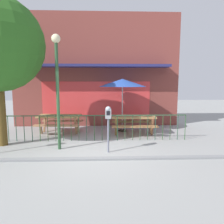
{
  "coord_description": "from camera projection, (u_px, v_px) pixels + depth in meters",
  "views": [
    {
      "loc": [
        0.33,
        -6.24,
        2.16
      ],
      "look_at": [
        0.67,
        2.01,
        1.02
      ],
      "focal_mm": 34.58,
      "sensor_mm": 36.0,
      "label": 1
    }
  ],
  "objects": [
    {
      "name": "ground",
      "position": [
        92.0,
        155.0,
        6.46
      ],
      "size": [
        40.0,
        40.0,
        0.0
      ],
      "primitive_type": "plane",
      "color": "#949694"
    },
    {
      "name": "pub_storefront",
      "position": [
        96.0,
        71.0,
        10.67
      ],
      "size": [
        8.14,
        1.31,
        5.48
      ],
      "color": "#521D1A",
      "rests_on": "ground"
    },
    {
      "name": "patio_fence_front",
      "position": [
        94.0,
        123.0,
        7.96
      ],
      "size": [
        6.86,
        0.04,
        0.97
      ],
      "color": "#2C482E",
      "rests_on": "ground"
    },
    {
      "name": "picnic_table_left",
      "position": [
        60.0,
        119.0,
        9.17
      ],
      "size": [
        1.88,
        1.47,
        0.79
      ],
      "color": "#A27D46",
      "rests_on": "ground"
    },
    {
      "name": "picnic_table_right",
      "position": [
        134.0,
        120.0,
        8.97
      ],
      "size": [
        1.85,
        1.43,
        0.79
      ],
      "color": "olive",
      "rests_on": "ground"
    },
    {
      "name": "patio_umbrella",
      "position": [
        122.0,
        83.0,
        9.35
      ],
      "size": [
        2.03,
        2.03,
        2.31
      ],
      "color": "black",
      "rests_on": "ground"
    },
    {
      "name": "parking_meter_far",
      "position": [
        108.0,
        117.0,
        6.56
      ],
      "size": [
        0.18,
        0.17,
        1.44
      ],
      "color": "slate",
      "rests_on": "ground"
    },
    {
      "name": "street_lamp",
      "position": [
        57.0,
        75.0,
        6.71
      ],
      "size": [
        0.28,
        0.28,
        3.62
      ],
      "color": "#284B2B",
      "rests_on": "ground"
    },
    {
      "name": "curb_edge",
      "position": [
        92.0,
        160.0,
        6.06
      ],
      "size": [
        11.4,
        0.2,
        0.11
      ],
      "primitive_type": "cube",
      "color": "gray",
      "rests_on": "ground"
    }
  ]
}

